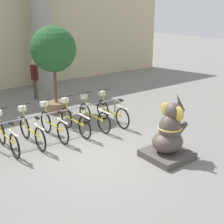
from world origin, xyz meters
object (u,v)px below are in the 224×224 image
at_px(bicycle_0, 7,136).
at_px(bicycle_5, 112,112).
at_px(bicycle_2, 53,125).
at_px(potted_tree, 53,52).
at_px(bicycle_3, 74,120).
at_px(person_pedestrian, 35,76).
at_px(bicycle_4, 93,115).
at_px(elephant_statue, 169,137).
at_px(bicycle_1, 31,130).

height_order(bicycle_0, bicycle_5, same).
xyz_separation_m(bicycle_2, potted_tree, (1.18, 2.10, 1.79)).
xyz_separation_m(bicycle_0, bicycle_3, (2.10, 0.01, 0.00)).
bearing_deg(potted_tree, person_pedestrian, 86.82).
height_order(bicycle_4, potted_tree, potted_tree).
xyz_separation_m(bicycle_0, elephant_statue, (3.18, -2.88, 0.16)).
bearing_deg(bicycle_0, person_pedestrian, 57.80).
distance_m(bicycle_1, potted_tree, 3.36).
relative_size(bicycle_3, bicycle_5, 1.00).
distance_m(bicycle_5, potted_tree, 2.95).
bearing_deg(potted_tree, bicycle_2, -119.19).
distance_m(bicycle_4, person_pedestrian, 4.30).
relative_size(bicycle_1, elephant_statue, 1.04).
height_order(bicycle_4, bicycle_5, same).
distance_m(bicycle_5, elephant_statue, 2.89).
height_order(bicycle_5, elephant_statue, elephant_statue).
relative_size(bicycle_5, potted_tree, 0.57).
height_order(bicycle_4, elephant_statue, elephant_statue).
bearing_deg(bicycle_0, bicycle_4, 0.33).
xyz_separation_m(bicycle_4, elephant_statue, (0.39, -2.90, 0.16)).
bearing_deg(bicycle_1, bicycle_4, 0.45).
height_order(bicycle_2, bicycle_3, same).
relative_size(bicycle_5, elephant_statue, 1.04).
relative_size(bicycle_1, person_pedestrian, 1.08).
bearing_deg(potted_tree, bicycle_0, -140.13).
bearing_deg(bicycle_0, elephant_statue, -42.16).
xyz_separation_m(bicycle_1, person_pedestrian, (1.99, 4.27, 0.57)).
relative_size(bicycle_2, elephant_statue, 1.04).
xyz_separation_m(bicycle_2, person_pedestrian, (1.29, 4.23, 0.57)).
distance_m(bicycle_3, bicycle_4, 0.70).
bearing_deg(bicycle_4, bicycle_3, -179.45).
distance_m(bicycle_1, elephant_statue, 3.81).
relative_size(bicycle_2, bicycle_3, 1.00).
bearing_deg(person_pedestrian, bicycle_1, -114.99).
distance_m(bicycle_3, person_pedestrian, 4.34).
bearing_deg(bicycle_2, elephant_statue, -58.60).
height_order(bicycle_0, bicycle_2, same).
bearing_deg(bicycle_0, potted_tree, 39.87).
bearing_deg(bicycle_3, elephant_statue, -69.38).
distance_m(bicycle_0, bicycle_3, 2.10).
height_order(bicycle_0, bicycle_4, same).
relative_size(bicycle_2, potted_tree, 0.57).
bearing_deg(bicycle_3, potted_tree, 77.43).
height_order(bicycle_2, bicycle_4, same).
distance_m(bicycle_0, bicycle_2, 1.40).
height_order(bicycle_0, bicycle_3, same).
bearing_deg(bicycle_3, person_pedestrian, 82.05).
distance_m(bicycle_4, elephant_statue, 2.93).
distance_m(bicycle_1, bicycle_5, 2.79).
bearing_deg(bicycle_2, bicycle_4, -1.17).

